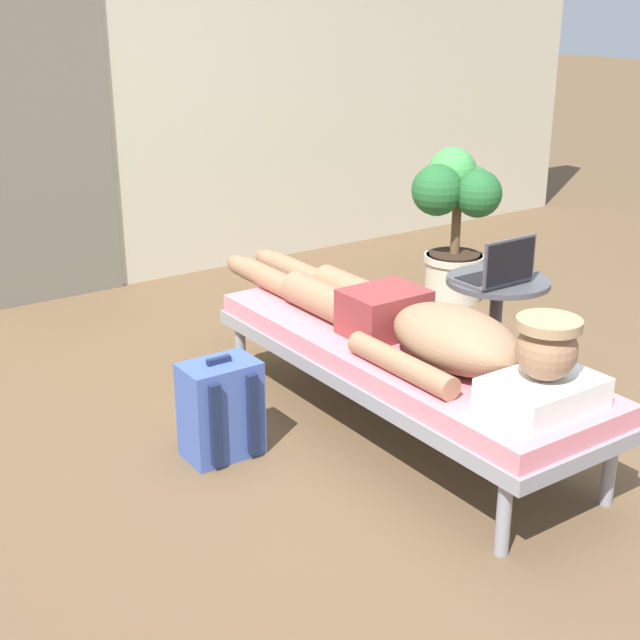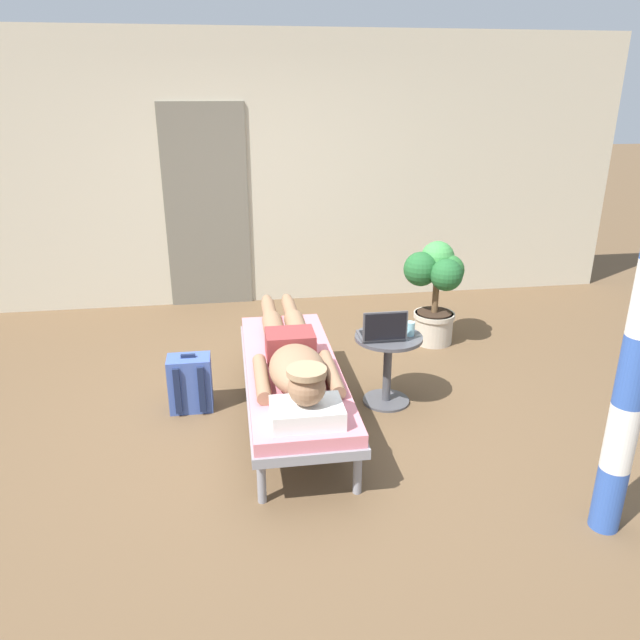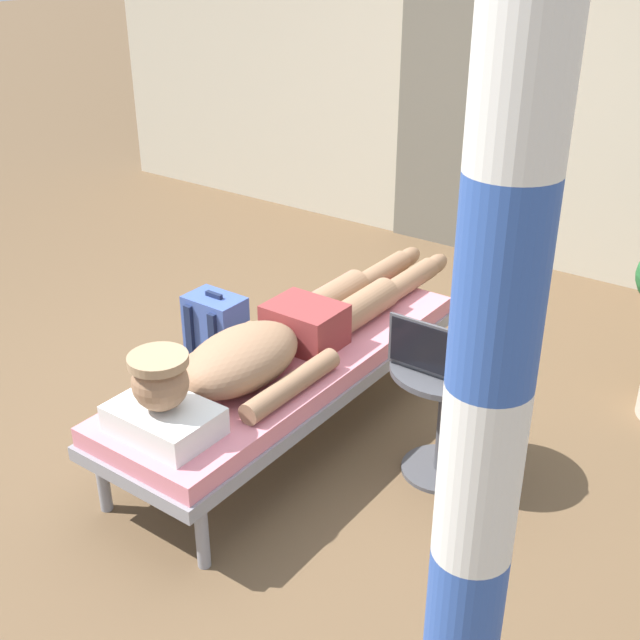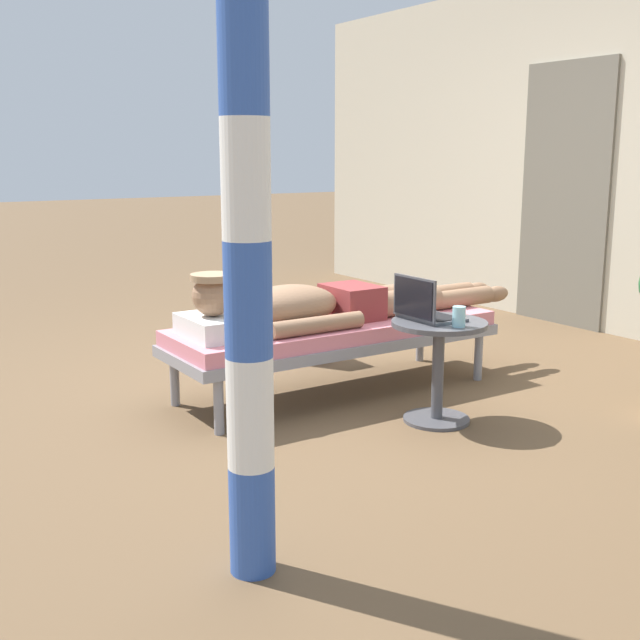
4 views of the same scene
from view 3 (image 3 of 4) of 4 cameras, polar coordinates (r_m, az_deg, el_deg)
ground_plane at (r=3.81m, az=-2.71°, el=-7.60°), size 40.00×40.00×0.00m
house_wall_back at (r=5.52m, az=15.87°, el=17.44°), size 7.60×0.20×2.70m
house_door_panel at (r=5.71m, az=9.45°, el=14.95°), size 0.84×0.03×2.04m
lounge_chair at (r=3.59m, az=-2.19°, el=-3.42°), size 0.64×1.93×0.42m
person_reclining at (r=3.45m, az=-3.08°, el=-1.48°), size 0.53×2.17×0.33m
side_table at (r=3.38m, az=8.94°, el=-5.70°), size 0.48×0.48×0.52m
laptop at (r=3.24m, az=7.86°, el=-2.40°), size 0.31×0.24×0.23m
drink_glass at (r=3.20m, az=11.48°, el=-3.30°), size 0.06×0.06×0.10m
backpack at (r=4.25m, az=-7.33°, el=-0.85°), size 0.30×0.26×0.42m
porch_post at (r=1.47m, az=11.26°, el=-10.57°), size 0.15×0.15×2.54m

